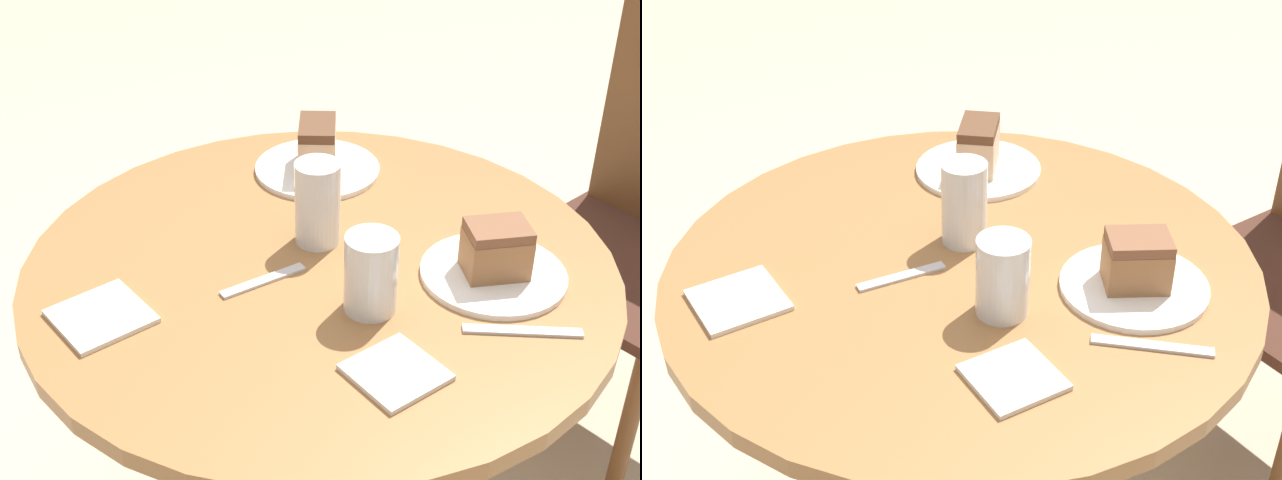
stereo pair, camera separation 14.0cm
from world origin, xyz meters
The scene contains 11 objects.
table centered at (0.00, 0.00, 0.54)m, with size 0.94×0.94×0.71m.
plate_near centered at (0.20, 0.19, 0.72)m, with size 0.23×0.23×0.01m.
plate_far centered at (-0.24, 0.18, 0.72)m, with size 0.23×0.23×0.01m.
cake_slice_near centered at (0.20, 0.19, 0.76)m, with size 0.11×0.12×0.08m.
cake_slice_far centered at (-0.24, 0.18, 0.77)m, with size 0.13×0.12×0.09m.
glass_lemonade centered at (-0.05, 0.03, 0.78)m, with size 0.07×0.07×0.14m.
glass_water centered at (0.14, -0.01, 0.77)m, with size 0.08×0.08×0.12m.
napkin_stack centered at (-0.07, -0.34, 0.72)m, with size 0.13×0.13×0.01m.
fork centered at (0.32, 0.12, 0.72)m, with size 0.12×0.14×0.00m.
spoon centered at (-0.01, -0.10, 0.72)m, with size 0.03×0.14×0.00m.
napkin_side centered at (0.28, -0.08, 0.72)m, with size 0.11×0.11×0.01m.
Camera 1 is at (0.94, -0.70, 1.51)m, focal length 50.00 mm.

